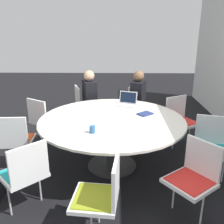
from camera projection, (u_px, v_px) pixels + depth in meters
ground_plane at (112, 165)px, 3.73m from camera, size 16.00×16.00×0.00m
conference_table at (112, 126)px, 3.53m from camera, size 2.04×2.04×0.74m
chair_0 at (137, 103)px, 5.05m from camera, size 0.56×0.54×0.85m
chair_1 at (84, 103)px, 5.03m from camera, size 0.55×0.54×0.85m
chair_2 at (44, 118)px, 4.21m from camera, size 0.59×0.60×0.85m
chair_3 at (16, 138)px, 3.45m from camera, size 0.45×0.47×0.85m
chair_4 at (25, 171)px, 2.65m from camera, size 0.61×0.61×0.85m
chair_5 at (102, 193)px, 2.30m from camera, size 0.48×0.46×0.85m
chair_6 at (194, 174)px, 2.59m from camera, size 0.61×0.60×0.85m
chair_7 at (211, 144)px, 3.28m from camera, size 0.52×0.53×0.85m
chair_8 at (180, 118)px, 4.22m from camera, size 0.58×0.59×0.85m
person_0 at (139, 97)px, 4.74m from camera, size 0.41×0.34×1.20m
person_1 at (90, 96)px, 4.77m from camera, size 0.41×0.34×1.20m
laptop at (127, 102)px, 4.10m from camera, size 0.32×0.36×0.21m
spiral_notebook at (145, 114)px, 3.67m from camera, size 0.25×0.26×0.02m
coffee_cup at (92, 129)px, 3.02m from camera, size 0.07×0.07×0.09m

